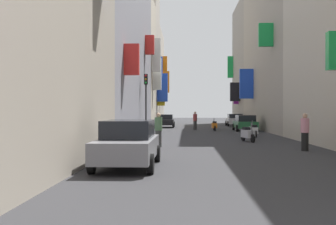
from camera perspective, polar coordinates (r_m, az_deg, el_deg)
The scene contains 18 objects.
ground_plane at distance 32.57m, azimuth 5.52°, elevation -2.94°, with size 140.00×140.00×0.00m, color #2D2D30.
building_left_mid_a at distance 30.45m, azimuth -9.61°, elevation 10.75°, with size 6.79×20.04×14.73m.
building_left_mid_b at distance 43.01m, azimuth -5.93°, elevation 6.41°, with size 6.83×6.01×12.83m.
building_left_mid_c at distance 49.69m, azimuth -4.85°, elevation 8.75°, with size 7.18×6.88×18.30m.
building_left_far at distance 57.83m, azimuth -3.77°, elevation 4.63°, with size 7.16×10.26×12.39m.
building_right_mid_a at distance 41.71m, azimuth 16.12°, elevation 8.99°, with size 7.35×20.25×16.31m.
building_right_mid_b at distance 57.49m, azimuth 12.26°, elevation 6.38°, with size 7.25×12.28×15.86m.
parked_car_grey at distance 13.95m, azimuth -5.36°, elevation -4.06°, with size 1.90×4.47×1.52m.
parked_car_green at distance 38.35m, azimuth 10.29°, elevation -1.34°, with size 1.89×4.41×1.41m.
parked_car_silver at distance 50.05m, azimuth 8.94°, elevation -0.94°, with size 1.91×3.94×1.42m.
parked_car_black at distance 45.45m, azimuth -0.36°, elevation -1.09°, with size 1.95×4.16×1.39m.
scooter_orange at distance 38.57m, azimuth 6.23°, elevation -1.75°, with size 0.45×1.92×1.13m.
scooter_white at distance 29.76m, azimuth 11.39°, elevation -2.36°, with size 0.48×1.85×1.13m.
scooter_silver at distance 25.37m, azimuth 10.63°, elevation -2.83°, with size 0.71×1.94×1.13m.
pedestrian_crossing at distance 20.28m, azimuth 17.87°, elevation -2.52°, with size 0.40×0.40×1.71m.
pedestrian_near_left at distance 40.26m, azimuth 3.65°, elevation -1.10°, with size 0.50×0.50×1.72m.
pedestrian_near_right at distance 21.34m, azimuth -1.29°, elevation -2.36°, with size 0.52×0.52×1.72m.
traffic_light_near_corner at distance 30.41m, azimuth -2.98°, elevation 2.50°, with size 0.26×0.34×4.43m.
Camera 1 is at (-1.75, -2.47, 1.86)m, focal length 45.49 mm.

